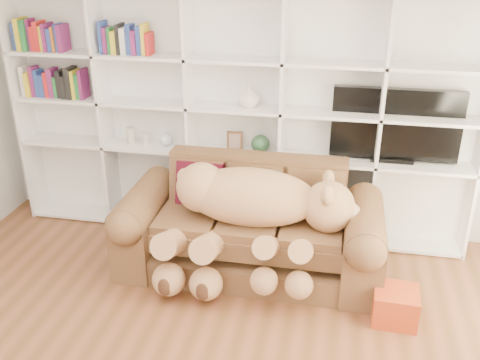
% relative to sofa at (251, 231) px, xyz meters
% --- Properties ---
extents(wall_back, '(5.00, 0.02, 2.70)m').
position_rel_sofa_xyz_m(wall_back, '(-0.27, 0.84, 0.99)').
color(wall_back, silver).
rests_on(wall_back, floor).
extents(bookshelf, '(4.43, 0.35, 2.40)m').
position_rel_sofa_xyz_m(bookshelf, '(-0.51, 0.70, 0.94)').
color(bookshelf, white).
rests_on(bookshelf, floor).
extents(sofa, '(2.29, 0.99, 0.96)m').
position_rel_sofa_xyz_m(sofa, '(0.00, 0.00, 0.00)').
color(sofa, brown).
rests_on(sofa, floor).
extents(teddy_bear, '(1.67, 0.92, 0.97)m').
position_rel_sofa_xyz_m(teddy_bear, '(0.03, -0.19, 0.30)').
color(teddy_bear, tan).
rests_on(teddy_bear, sofa).
extents(throw_pillow, '(0.43, 0.25, 0.45)m').
position_rel_sofa_xyz_m(throw_pillow, '(-0.50, 0.16, 0.34)').
color(throw_pillow, '#4F0D1E').
rests_on(throw_pillow, sofa).
extents(gift_box, '(0.35, 0.33, 0.27)m').
position_rel_sofa_xyz_m(gift_box, '(1.24, -0.53, -0.23)').
color(gift_box, '#C3401A').
rests_on(gift_box, floor).
extents(tv, '(1.15, 0.18, 0.68)m').
position_rel_sofa_xyz_m(tv, '(1.20, 0.70, 0.84)').
color(tv, black).
rests_on(tv, bookshelf).
extents(picture_frame, '(0.15, 0.04, 0.19)m').
position_rel_sofa_xyz_m(picture_frame, '(-0.28, 0.65, 0.61)').
color(picture_frame, brown).
rests_on(picture_frame, bookshelf).
extents(green_vase, '(0.18, 0.18, 0.18)m').
position_rel_sofa_xyz_m(green_vase, '(-0.03, 0.65, 0.59)').
color(green_vase, '#2F5B35').
rests_on(green_vase, bookshelf).
extents(figurine_tall, '(0.09, 0.09, 0.17)m').
position_rel_sofa_xyz_m(figurine_tall, '(-1.34, 0.65, 0.59)').
color(figurine_tall, beige).
rests_on(figurine_tall, bookshelf).
extents(figurine_short, '(0.07, 0.07, 0.13)m').
position_rel_sofa_xyz_m(figurine_short, '(-1.18, 0.65, 0.56)').
color(figurine_short, beige).
rests_on(figurine_short, bookshelf).
extents(snow_globe, '(0.12, 0.12, 0.12)m').
position_rel_sofa_xyz_m(snow_globe, '(-0.97, 0.65, 0.57)').
color(snow_globe, silver).
rests_on(snow_globe, bookshelf).
extents(shelf_vase, '(0.22, 0.22, 0.21)m').
position_rel_sofa_xyz_m(shelf_vase, '(-0.14, 0.65, 1.06)').
color(shelf_vase, silver).
rests_on(shelf_vase, bookshelf).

